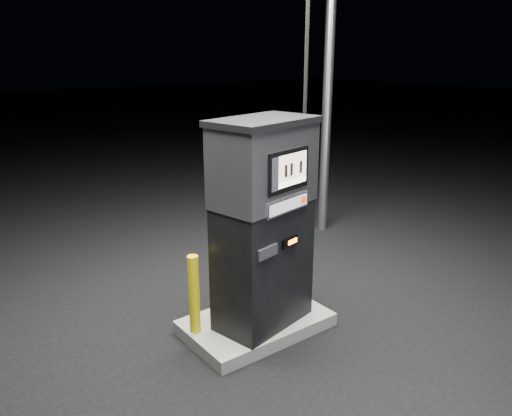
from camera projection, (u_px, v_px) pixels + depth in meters
ground at (256, 329)px, 5.73m from camera, size 80.00×80.00×0.00m
pump_island at (256, 323)px, 5.71m from camera, size 1.60×1.00×0.15m
fuel_dispenser at (264, 223)px, 5.27m from camera, size 1.31×0.89×4.70m
bollard_left at (194, 294)px, 5.27m from camera, size 0.15×0.15×0.88m
bollard_right at (303, 277)px, 5.75m from camera, size 0.14×0.14×0.83m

